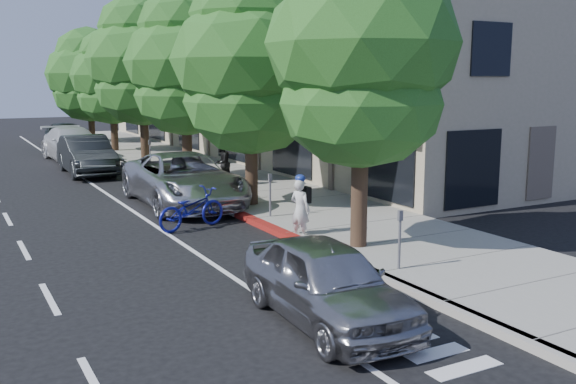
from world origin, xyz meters
TOP-DOWN VIEW (x-y plane):
  - ground at (0.00, 0.00)m, footprint 120.00×120.00m
  - sidewalk at (2.30, 8.00)m, footprint 4.60×56.00m
  - curb at (0.00, 8.00)m, footprint 0.30×56.00m
  - curb_red_segment at (0.00, 1.00)m, footprint 0.32×4.00m
  - storefront_building at (9.60, 18.00)m, footprint 10.00×36.00m
  - street_tree_0 at (0.90, -2.00)m, footprint 4.54×4.54m
  - street_tree_1 at (0.90, 4.00)m, footprint 4.99×4.99m
  - street_tree_2 at (0.90, 10.00)m, footprint 4.75×4.75m
  - street_tree_3 at (0.90, 16.00)m, footprint 5.26×5.26m
  - street_tree_4 at (0.90, 22.00)m, footprint 4.55×4.55m
  - street_tree_5 at (0.90, 28.00)m, footprint 5.42×5.42m
  - cyclist at (0.25, -0.30)m, footprint 0.58×0.68m
  - bicycle at (-1.80, 2.19)m, footprint 2.28×1.32m
  - silver_suv at (-0.85, 5.50)m, footprint 3.02×6.28m
  - dark_sedan at (-2.20, 14.23)m, footprint 1.87×5.16m
  - white_pickup at (-1.81, 19.47)m, footprint 2.71×5.95m
  - dark_suv_far at (-1.03, 25.98)m, footprint 2.18×4.77m
  - near_car_a at (-2.20, -5.50)m, footprint 1.88×4.26m
  - pedestrian at (1.45, 7.77)m, footprint 1.05×1.04m

SIDE VIEW (x-z plane):
  - ground at x=0.00m, z-range 0.00..0.00m
  - sidewalk at x=2.30m, z-range 0.00..0.15m
  - curb at x=0.00m, z-range 0.00..0.15m
  - curb_red_segment at x=0.00m, z-range 0.00..0.15m
  - bicycle at x=-1.80m, z-range 0.00..1.13m
  - near_car_a at x=-2.20m, z-range 0.00..1.43m
  - dark_suv_far at x=-1.03m, z-range 0.00..1.59m
  - cyclist at x=0.25m, z-range 0.00..1.59m
  - white_pickup at x=-1.81m, z-range 0.00..1.69m
  - dark_sedan at x=-2.20m, z-range 0.00..1.69m
  - silver_suv at x=-0.85m, z-range 0.00..1.72m
  - pedestrian at x=1.45m, z-range 0.15..1.86m
  - storefront_building at x=9.60m, z-range 0.00..7.00m
  - street_tree_4 at x=0.90m, z-range 0.75..7.69m
  - street_tree_5 at x=0.90m, z-range 0.67..8.06m
  - street_tree_1 at x=0.90m, z-range 0.81..8.41m
  - street_tree_2 at x=0.90m, z-range 0.88..8.50m
  - street_tree_0 at x=0.90m, z-range 0.94..8.63m
  - street_tree_3 at x=0.90m, z-range 0.89..9.00m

